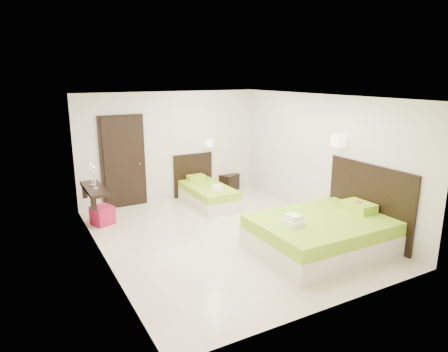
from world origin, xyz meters
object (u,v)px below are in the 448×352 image
bed_single (207,193)px  bed_double (324,232)px  nightstand (228,182)px  ottoman (103,215)px

bed_single → bed_double: bearing=-79.0°
bed_double → nightstand: size_ratio=4.73×
nightstand → bed_single: bearing=-167.8°
bed_single → ottoman: (-2.47, -0.19, -0.07)m
ottoman → nightstand: bearing=15.4°
bed_double → ottoman: size_ratio=5.99×
bed_double → nightstand: bearing=84.9°
bed_double → nightstand: bed_double is taller
nightstand → ottoman: bearing=170.5°
bed_single → bed_double: (0.64, -3.31, 0.07)m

